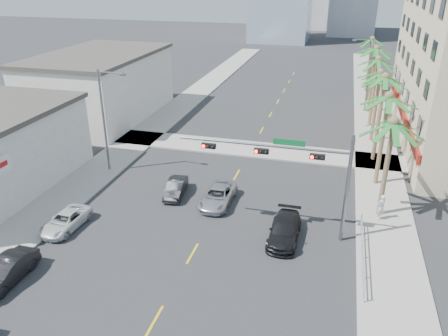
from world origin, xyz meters
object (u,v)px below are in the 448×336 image
at_px(traffic_signal_mast, 297,166).
at_px(car_lane_left, 176,188).
at_px(car_lane_center, 218,196).
at_px(car_lane_right, 285,230).
at_px(car_parked_mid, 6,271).
at_px(car_parked_far, 66,221).
at_px(pedestrian, 381,207).

height_order(traffic_signal_mast, car_lane_left, traffic_signal_mast).
height_order(car_lane_center, car_lane_right, car_lane_right).
xyz_separation_m(traffic_signal_mast, car_parked_mid, (-15.15, -9.25, -4.36)).
bearing_deg(car_parked_mid, car_lane_right, 29.78).
bearing_deg(car_parked_mid, car_parked_far, 90.33).
relative_size(car_parked_mid, car_lane_center, 0.91).
relative_size(car_parked_far, car_lane_left, 1.12).
bearing_deg(car_parked_far, car_lane_right, 13.54).
bearing_deg(traffic_signal_mast, pedestrian, 29.54).
bearing_deg(car_parked_mid, car_lane_left, 65.91).
bearing_deg(car_lane_center, car_parked_far, -145.77).
relative_size(car_parked_mid, car_parked_far, 1.02).
distance_m(car_lane_center, car_lane_right, 6.60).
bearing_deg(car_lane_left, car_parked_far, -138.04).
height_order(car_parked_far, car_lane_right, car_lane_right).
distance_m(car_parked_mid, car_parked_far, 5.87).
bearing_deg(pedestrian, car_lane_left, -42.28).
relative_size(car_lane_center, car_lane_right, 0.99).
relative_size(traffic_signal_mast, car_lane_left, 2.98).
xyz_separation_m(car_parked_mid, car_lane_right, (14.73, 8.44, -0.02)).
distance_m(car_lane_left, car_lane_right, 10.01).
height_order(car_parked_far, car_lane_left, car_lane_left).
xyz_separation_m(car_lane_center, car_lane_right, (5.58, -3.52, 0.04)).
distance_m(traffic_signal_mast, car_lane_center, 7.93).
bearing_deg(pedestrian, car_parked_far, -24.98).
bearing_deg(pedestrian, car_parked_mid, -11.73).
bearing_deg(car_parked_mid, pedestrian, 30.87).
distance_m(car_lane_right, pedestrian, 7.48).
xyz_separation_m(car_lane_center, pedestrian, (11.82, 0.58, 0.45)).
distance_m(car_parked_far, car_lane_center, 11.02).
bearing_deg(car_parked_far, traffic_signal_mast, 16.21).
relative_size(car_lane_left, car_lane_right, 0.79).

